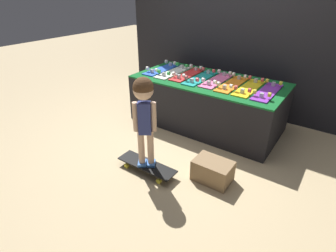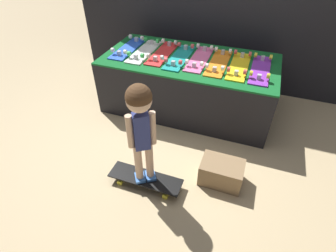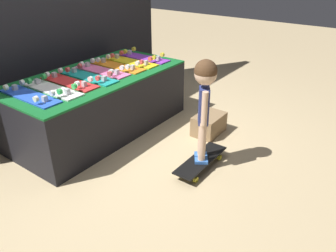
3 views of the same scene
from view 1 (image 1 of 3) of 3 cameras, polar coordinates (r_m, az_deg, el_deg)
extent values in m
plane|color=tan|center=(3.43, 3.76, -2.97)|extent=(16.00, 16.00, 0.00)
cube|color=black|center=(4.14, 14.80, 21.56)|extent=(3.73, 0.10, 2.70)
cube|color=black|center=(3.72, 8.46, 4.94)|extent=(2.00, 0.99, 0.64)
cube|color=#146028|center=(3.60, 8.83, 9.77)|extent=(2.00, 0.99, 0.02)
cube|color=blue|center=(3.99, -1.38, 12.20)|extent=(0.19, 0.70, 0.01)
cube|color=#B7B7BC|center=(4.17, 0.55, 13.35)|extent=(0.04, 0.04, 0.05)
cylinder|color=white|center=(4.12, 1.51, 13.52)|extent=(0.03, 0.05, 0.05)
cylinder|color=white|center=(4.20, -0.39, 13.85)|extent=(0.03, 0.05, 0.05)
cube|color=#B7B7BC|center=(3.81, -3.49, 11.86)|extent=(0.04, 0.04, 0.05)
cylinder|color=white|center=(3.75, -2.50, 12.04)|extent=(0.03, 0.05, 0.05)
cylinder|color=white|center=(3.85, -4.48, 12.41)|extent=(0.03, 0.05, 0.05)
cube|color=white|center=(3.85, 1.15, 11.58)|extent=(0.19, 0.70, 0.01)
cube|color=#B7B7BC|center=(4.03, 3.05, 12.78)|extent=(0.04, 0.04, 0.05)
cylinder|color=green|center=(3.98, 4.07, 12.94)|extent=(0.03, 0.05, 0.05)
cylinder|color=green|center=(4.06, 2.06, 13.32)|extent=(0.03, 0.05, 0.05)
cube|color=#B7B7BC|center=(3.66, -0.91, 11.22)|extent=(0.04, 0.04, 0.05)
cylinder|color=green|center=(3.61, 0.16, 11.39)|extent=(0.03, 0.05, 0.05)
cylinder|color=green|center=(3.70, -1.96, 11.81)|extent=(0.03, 0.05, 0.05)
cube|color=red|center=(3.76, 4.30, 11.09)|extent=(0.19, 0.70, 0.01)
cube|color=#B7B7BC|center=(3.94, 6.11, 12.32)|extent=(0.04, 0.04, 0.05)
cylinder|color=white|center=(3.90, 7.19, 12.46)|extent=(0.03, 0.05, 0.05)
cylinder|color=white|center=(3.97, 5.08, 12.88)|extent=(0.03, 0.05, 0.05)
cube|color=#B7B7BC|center=(3.56, 2.36, 10.71)|extent=(0.04, 0.04, 0.05)
cylinder|color=white|center=(3.51, 3.50, 10.86)|extent=(0.03, 0.05, 0.05)
cylinder|color=white|center=(3.60, 1.25, 11.33)|extent=(0.03, 0.05, 0.05)
cube|color=teal|center=(3.62, 7.04, 10.27)|extent=(0.19, 0.70, 0.01)
cube|color=#B7B7BC|center=(3.81, 8.78, 11.57)|extent=(0.04, 0.04, 0.05)
cylinder|color=#D84C4C|center=(3.77, 9.94, 11.70)|extent=(0.03, 0.05, 0.05)
cylinder|color=#D84C4C|center=(3.84, 7.71, 12.17)|extent=(0.03, 0.05, 0.05)
cube|color=#B7B7BC|center=(3.42, 5.18, 9.85)|extent=(0.04, 0.04, 0.05)
cylinder|color=#D84C4C|center=(3.37, 6.40, 9.99)|extent=(0.03, 0.05, 0.05)
cylinder|color=#D84C4C|center=(3.45, 4.01, 10.52)|extent=(0.03, 0.05, 0.05)
cube|color=pink|center=(3.56, 10.56, 9.70)|extent=(0.19, 0.70, 0.01)
cube|color=#B7B7BC|center=(3.75, 12.17, 11.03)|extent=(0.04, 0.04, 0.05)
cylinder|color=white|center=(3.72, 13.37, 11.14)|extent=(0.03, 0.05, 0.05)
cylinder|color=white|center=(3.78, 11.06, 11.65)|extent=(0.03, 0.05, 0.05)
cube|color=#B7B7BC|center=(3.35, 8.88, 9.25)|extent=(0.04, 0.04, 0.05)
cylinder|color=white|center=(3.31, 10.18, 9.37)|extent=(0.03, 0.05, 0.05)
cylinder|color=white|center=(3.38, 7.66, 9.95)|extent=(0.03, 0.05, 0.05)
cube|color=orange|center=(3.46, 13.76, 8.79)|extent=(0.19, 0.70, 0.01)
cube|color=#B7B7BC|center=(3.65, 15.24, 10.19)|extent=(0.04, 0.04, 0.05)
cylinder|color=white|center=(3.62, 16.51, 10.29)|extent=(0.03, 0.05, 0.05)
cylinder|color=white|center=(3.67, 14.10, 10.85)|extent=(0.03, 0.05, 0.05)
cube|color=#B7B7BC|center=(3.25, 12.22, 8.29)|extent=(0.04, 0.04, 0.05)
cylinder|color=white|center=(3.21, 13.60, 8.38)|extent=(0.03, 0.05, 0.05)
cylinder|color=white|center=(3.27, 10.95, 9.03)|extent=(0.03, 0.05, 0.05)
cube|color=yellow|center=(3.39, 17.24, 7.90)|extent=(0.19, 0.70, 0.01)
cube|color=#B7B7BC|center=(3.58, 18.58, 9.37)|extent=(0.04, 0.04, 0.05)
cylinder|color=#D84C4C|center=(3.56, 19.89, 9.44)|extent=(0.03, 0.05, 0.05)
cylinder|color=#D84C4C|center=(3.60, 17.40, 10.05)|extent=(0.03, 0.05, 0.05)
cube|color=#B7B7BC|center=(3.17, 15.90, 7.34)|extent=(0.04, 0.04, 0.05)
cylinder|color=#D84C4C|center=(3.14, 17.36, 7.41)|extent=(0.03, 0.05, 0.05)
cylinder|color=#D84C4C|center=(3.18, 14.59, 8.11)|extent=(0.03, 0.05, 0.05)
cube|color=purple|center=(3.32, 20.84, 6.94)|extent=(0.19, 0.70, 0.01)
cube|color=#B7B7BC|center=(3.53, 22.00, 8.47)|extent=(0.04, 0.04, 0.05)
cylinder|color=yellow|center=(3.50, 23.36, 8.53)|extent=(0.03, 0.05, 0.05)
cylinder|color=yellow|center=(3.54, 20.81, 9.18)|extent=(0.03, 0.05, 0.05)
cube|color=#B7B7BC|center=(3.10, 19.73, 6.30)|extent=(0.04, 0.04, 0.05)
cylinder|color=yellow|center=(3.08, 21.24, 6.36)|extent=(0.03, 0.05, 0.05)
cylinder|color=yellow|center=(3.11, 18.38, 7.11)|extent=(0.03, 0.05, 0.05)
cube|color=black|center=(2.84, -4.64, -8.40)|extent=(0.68, 0.20, 0.01)
cube|color=#B7B7BC|center=(2.75, -0.96, -10.57)|extent=(0.04, 0.04, 0.05)
cylinder|color=yellow|center=(2.82, 0.06, -10.10)|extent=(0.05, 0.03, 0.05)
cylinder|color=yellow|center=(2.72, -2.02, -11.89)|extent=(0.05, 0.03, 0.05)
cube|color=#B7B7BC|center=(2.98, -7.95, -7.36)|extent=(0.04, 0.04, 0.05)
cylinder|color=yellow|center=(3.05, -6.86, -7.02)|extent=(0.05, 0.03, 0.05)
cylinder|color=yellow|center=(2.95, -9.02, -8.52)|extent=(0.05, 0.03, 0.05)
cube|color=#3870C6|center=(2.83, -3.68, -8.07)|extent=(0.14, 0.15, 0.03)
cylinder|color=#DBB293|center=(2.71, -3.81, -4.57)|extent=(0.07, 0.07, 0.38)
cube|color=#3870C6|center=(2.83, -5.63, -8.03)|extent=(0.14, 0.15, 0.03)
cylinder|color=#DBB293|center=(2.72, -5.83, -4.53)|extent=(0.07, 0.07, 0.38)
cube|color=navy|center=(2.55, -5.12, 1.68)|extent=(0.15, 0.14, 0.33)
cylinder|color=#DBB293|center=(2.53, -3.13, 1.95)|extent=(0.05, 0.05, 0.31)
cylinder|color=#DBB293|center=(2.55, -7.12, 1.98)|extent=(0.05, 0.05, 0.31)
sphere|color=#DBB293|center=(2.43, -5.41, 7.83)|extent=(0.19, 0.19, 0.19)
sphere|color=#4C331E|center=(2.42, -5.44, 8.35)|extent=(0.20, 0.20, 0.20)
cube|color=#8E704C|center=(2.74, 9.69, -9.57)|extent=(0.38, 0.26, 0.23)
camera|label=2|loc=(0.86, -38.22, 35.11)|focal=28.00mm
camera|label=3|loc=(3.80, -51.78, 18.82)|focal=35.00mm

